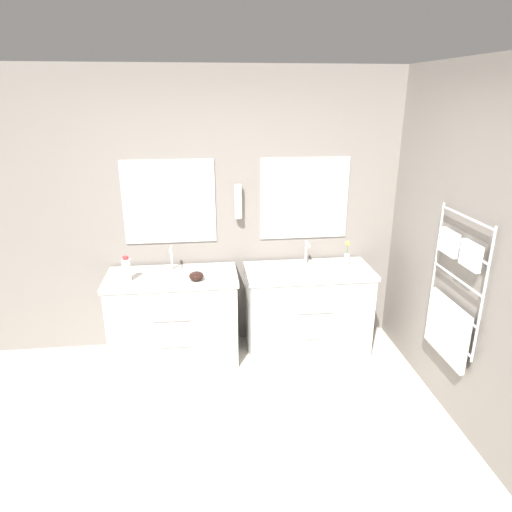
% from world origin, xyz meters
% --- Properties ---
extents(ground_plane, '(16.00, 16.00, 0.00)m').
position_xyz_m(ground_plane, '(0.00, 0.00, 0.00)').
color(ground_plane, '#BCB5A8').
extents(wall_back, '(4.99, 0.15, 2.60)m').
position_xyz_m(wall_back, '(0.01, 1.96, 1.30)').
color(wall_back, gray).
rests_on(wall_back, ground_plane).
extents(wall_right, '(0.13, 3.90, 2.60)m').
position_xyz_m(wall_right, '(1.72, 0.87, 1.29)').
color(wall_right, gray).
rests_on(wall_right, ground_plane).
extents(vanity_left, '(1.17, 0.61, 0.83)m').
position_xyz_m(vanity_left, '(-0.45, 1.60, 0.42)').
color(vanity_left, white).
rests_on(vanity_left, ground_plane).
extents(vanity_right, '(1.17, 0.61, 0.83)m').
position_xyz_m(vanity_right, '(0.80, 1.60, 0.42)').
color(vanity_right, white).
rests_on(vanity_right, ground_plane).
extents(faucet_left, '(0.17, 0.14, 0.23)m').
position_xyz_m(faucet_left, '(-0.45, 1.76, 0.95)').
color(faucet_left, silver).
rests_on(faucet_left, vanity_left).
extents(faucet_right, '(0.17, 0.14, 0.23)m').
position_xyz_m(faucet_right, '(0.80, 1.76, 0.95)').
color(faucet_right, silver).
rests_on(faucet_right, vanity_right).
extents(toiletry_bottle, '(0.07, 0.07, 0.22)m').
position_xyz_m(toiletry_bottle, '(-0.81, 1.54, 0.94)').
color(toiletry_bottle, silver).
rests_on(toiletry_bottle, vanity_left).
extents(amenity_bowl, '(0.13, 0.13, 0.08)m').
position_xyz_m(amenity_bowl, '(-0.23, 1.49, 0.87)').
color(amenity_bowl, black).
rests_on(amenity_bowl, vanity_left).
extents(flower_vase, '(0.05, 0.05, 0.24)m').
position_xyz_m(flower_vase, '(1.17, 1.68, 0.93)').
color(flower_vase, silver).
rests_on(flower_vase, vanity_right).
extents(soap_dish, '(0.10, 0.07, 0.04)m').
position_xyz_m(soap_dish, '(0.47, 1.54, 0.85)').
color(soap_dish, white).
rests_on(soap_dish, vanity_right).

